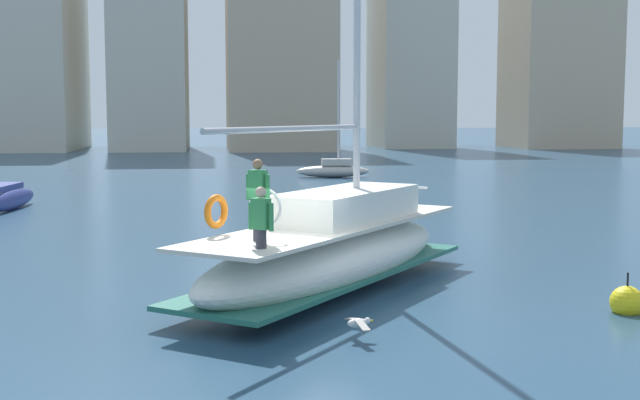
% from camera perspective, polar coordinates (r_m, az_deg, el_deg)
% --- Properties ---
extents(ground_plane, '(400.00, 400.00, 0.00)m').
position_cam_1_polar(ground_plane, '(17.20, -1.34, -7.24)').
color(ground_plane, navy).
extents(main_sailboat, '(7.71, 9.10, 11.78)m').
position_cam_1_polar(main_sailboat, '(18.72, 0.88, -3.35)').
color(main_sailboat, white).
rests_on(main_sailboat, ground).
extents(moored_catamaran, '(4.58, 1.33, 7.12)m').
position_cam_1_polar(moored_catamaran, '(51.25, 0.91, 2.12)').
color(moored_catamaran, '#B7B2A8').
rests_on(moored_catamaran, ground).
extents(seagull, '(0.48, 0.91, 0.17)m').
position_cam_1_polar(seagull, '(14.65, 2.61, -8.31)').
color(seagull, silver).
rests_on(seagull, ground).
extents(mooring_buoy, '(0.66, 0.66, 0.93)m').
position_cam_1_polar(mooring_buoy, '(17.73, 20.10, -6.55)').
color(mooring_buoy, yellow).
rests_on(mooring_buoy, ground).
extents(waterfront_buildings, '(86.94, 18.88, 26.96)m').
position_cam_1_polar(waterfront_buildings, '(92.55, -11.05, 10.78)').
color(waterfront_buildings, gray).
rests_on(waterfront_buildings, ground).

